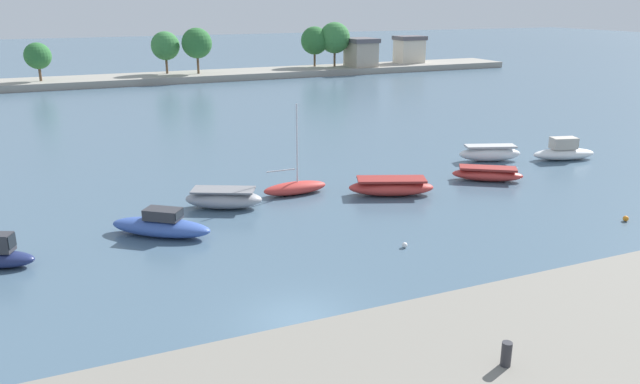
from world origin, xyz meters
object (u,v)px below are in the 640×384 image
object	(u,v)px
moored_boat_4	(295,188)
moored_boat_6	(487,174)
moored_boat_3	(224,199)
mooring_buoy_2	(405,245)
moored_boat_7	(490,153)
moored_boat_8	(564,152)
moored_boat_5	(391,187)
mooring_buoy_1	(626,219)
moored_boat_2	(161,226)
mooring_bollard	(506,354)

from	to	relation	value
moored_boat_4	moored_boat_6	distance (m)	13.47
moored_boat_3	mooring_buoy_2	world-z (taller)	moored_boat_3
moored_boat_7	moored_boat_8	size ratio (longest dim) A/B	0.95
moored_boat_6	mooring_buoy_2	world-z (taller)	moored_boat_6
moored_boat_5	moored_boat_7	xyz separation A→B (m)	(11.26, 4.53, 0.07)
moored_boat_7	moored_boat_8	world-z (taller)	moored_boat_8
moored_boat_3	moored_boat_4	distance (m)	4.96
moored_boat_7	mooring_buoy_1	bearing A→B (deg)	-76.74
moored_boat_3	mooring_buoy_1	world-z (taller)	moored_boat_3
moored_boat_5	moored_boat_6	size ratio (longest dim) A/B	1.19
moored_boat_4	mooring_buoy_1	size ratio (longest dim) A/B	18.25
moored_boat_8	moored_boat_3	bearing A→B (deg)	-163.90
mooring_buoy_1	moored_boat_8	bearing A→B (deg)	59.61
moored_boat_2	moored_boat_8	distance (m)	31.69
moored_boat_2	moored_boat_4	size ratio (longest dim) A/B	0.94
moored_boat_2	moored_boat_8	world-z (taller)	moored_boat_8
mooring_bollard	mooring_buoy_2	bearing A→B (deg)	69.63
moored_boat_7	moored_boat_3	bearing A→B (deg)	-153.07
moored_boat_2	mooring_buoy_1	distance (m)	25.66
moored_boat_6	mooring_bollard	bearing A→B (deg)	-94.23
moored_boat_5	mooring_buoy_2	world-z (taller)	moored_boat_5
moored_boat_7	moored_boat_5	bearing A→B (deg)	-138.55
moored_boat_3	moored_boat_7	distance (m)	21.89
moored_boat_2	moored_boat_5	size ratio (longest dim) A/B	0.96
moored_boat_5	moored_boat_3	bearing A→B (deg)	-167.53
moored_boat_6	moored_boat_8	xyz separation A→B (m)	(9.10, 2.38, 0.17)
moored_boat_5	moored_boat_6	xyz separation A→B (m)	(7.69, 0.22, -0.07)
moored_boat_7	moored_boat_8	bearing A→B (deg)	0.29
moored_boat_6	mooring_buoy_1	distance (m)	9.91
moored_boat_8	moored_boat_4	bearing A→B (deg)	-165.68
moored_boat_2	moored_boat_6	size ratio (longest dim) A/B	1.14
moored_boat_2	moored_boat_7	distance (m)	26.57
mooring_bollard	moored_boat_3	size ratio (longest dim) A/B	0.14
moored_boat_7	mooring_buoy_2	size ratio (longest dim) A/B	17.90
mooring_bollard	moored_boat_4	world-z (taller)	moored_boat_4
moored_boat_6	mooring_buoy_2	xyz separation A→B (m)	(-11.39, -8.13, -0.32)
moored_boat_6	moored_boat_8	world-z (taller)	moored_boat_8
moored_boat_5	moored_boat_8	world-z (taller)	moored_boat_8
moored_boat_8	moored_boat_6	bearing A→B (deg)	-151.14
moored_boat_3	mooring_bollard	bearing A→B (deg)	-59.76
moored_boat_5	moored_boat_6	distance (m)	7.70
mooring_buoy_1	mooring_buoy_2	bearing A→B (deg)	173.32
moored_boat_4	mooring_buoy_1	world-z (taller)	moored_boat_4
moored_boat_3	moored_boat_4	size ratio (longest dim) A/B	0.85
mooring_buoy_1	moored_boat_6	bearing A→B (deg)	101.80
moored_boat_5	mooring_bollard	bearing A→B (deg)	-90.38
moored_boat_7	mooring_buoy_2	distance (m)	19.46
mooring_bollard	moored_boat_7	xyz separation A→B (m)	(19.92, 25.80, -2.29)
moored_boat_4	mooring_buoy_2	size ratio (longest dim) A/B	20.86
moored_boat_5	moored_boat_7	world-z (taller)	moored_boat_7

